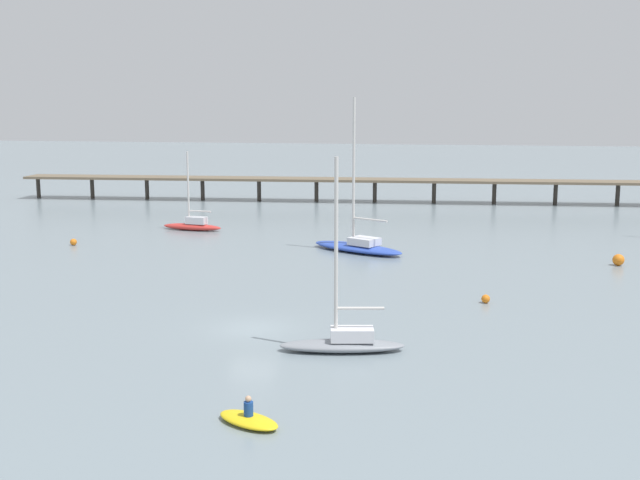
% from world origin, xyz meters
% --- Properties ---
extents(ground_plane, '(400.00, 400.00, 0.00)m').
position_xyz_m(ground_plane, '(0.00, 0.00, 0.00)').
color(ground_plane, gray).
extents(pier, '(88.90, 10.74, 6.09)m').
position_xyz_m(pier, '(8.45, 56.97, 3.02)').
color(pier, brown).
rests_on(pier, ground_plane).
extents(sailboat_red, '(6.15, 2.12, 7.53)m').
position_xyz_m(sailboat_red, '(-14.63, 31.40, 0.59)').
color(sailboat_red, red).
rests_on(sailboat_red, ground_plane).
extents(sailboat_gray, '(6.32, 2.68, 9.52)m').
position_xyz_m(sailboat_gray, '(5.45, -2.97, 0.63)').
color(sailboat_gray, gray).
rests_on(sailboat_gray, ground_plane).
extents(sailboat_blue, '(8.76, 6.30, 12.50)m').
position_xyz_m(sailboat_blue, '(2.54, 23.20, 0.64)').
color(sailboat_blue, '#2D4CB7').
rests_on(sailboat_blue, ground_plane).
extents(dinghy_yellow, '(3.00, 2.33, 1.14)m').
position_xyz_m(dinghy_yellow, '(3.30, -12.47, 0.21)').
color(dinghy_yellow, yellow).
rests_on(dinghy_yellow, ground_plane).
extents(mooring_buoy_near, '(0.87, 0.87, 0.87)m').
position_xyz_m(mooring_buoy_near, '(22.49, 21.30, 0.44)').
color(mooring_buoy_near, orange).
rests_on(mooring_buoy_near, ground_plane).
extents(mooring_buoy_far, '(0.53, 0.53, 0.53)m').
position_xyz_m(mooring_buoy_far, '(12.47, 7.97, 0.26)').
color(mooring_buoy_far, orange).
rests_on(mooring_buoy_far, ground_plane).
extents(mooring_buoy_mid, '(0.57, 0.57, 0.57)m').
position_xyz_m(mooring_buoy_mid, '(-21.91, 21.69, 0.29)').
color(mooring_buoy_mid, orange).
rests_on(mooring_buoy_mid, ground_plane).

